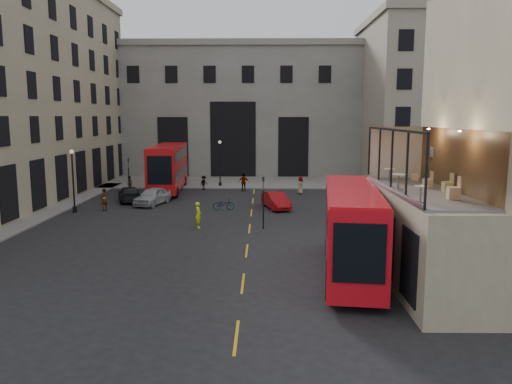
{
  "coord_description": "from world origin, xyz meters",
  "views": [
    {
      "loc": [
        -1.03,
        -23.35,
        8.06
      ],
      "look_at": [
        -1.5,
        10.02,
        3.0
      ],
      "focal_mm": 35.0,
      "sensor_mm": 36.0,
      "label": 1
    }
  ],
  "objects_px": {
    "street_lamp_b": "(220,166)",
    "bus_near": "(352,226)",
    "bicycle": "(223,204)",
    "car_b": "(276,201)",
    "cafe_table_far": "(389,173)",
    "cyclist": "(198,215)",
    "pedestrian_d": "(300,185)",
    "cafe_chair_b": "(448,186)",
    "pedestrian_c": "(244,182)",
    "pedestrian_e": "(104,200)",
    "street_lamp_a": "(73,185)",
    "cafe_chair_a": "(454,192)",
    "traffic_light_far": "(129,171)",
    "car_a": "(152,196)",
    "cafe_table_near": "(421,191)",
    "pedestrian_a": "(130,184)",
    "car_c": "(129,194)",
    "pedestrian_b": "(204,183)",
    "cafe_chair_c": "(428,183)",
    "cafe_chair_d": "(415,176)",
    "traffic_light_near": "(263,196)",
    "bus_far": "(168,165)",
    "cafe_table_mid": "(399,179)"
  },
  "relations": [
    {
      "from": "pedestrian_b",
      "to": "pedestrian_e",
      "type": "relative_size",
      "value": 0.82
    },
    {
      "from": "traffic_light_far",
      "to": "cafe_table_near",
      "type": "height_order",
      "value": "cafe_table_near"
    },
    {
      "from": "street_lamp_a",
      "to": "car_b",
      "type": "relative_size",
      "value": 1.21
    },
    {
      "from": "street_lamp_b",
      "to": "cyclist",
      "type": "bearing_deg",
      "value": -89.35
    },
    {
      "from": "traffic_light_far",
      "to": "pedestrian_c",
      "type": "distance_m",
      "value": 12.21
    },
    {
      "from": "cyclist",
      "to": "bus_near",
      "type": "bearing_deg",
      "value": -155.64
    },
    {
      "from": "bus_far",
      "to": "bicycle",
      "type": "distance_m",
      "value": 12.91
    },
    {
      "from": "cafe_table_near",
      "to": "car_b",
      "type": "bearing_deg",
      "value": 102.83
    },
    {
      "from": "bus_near",
      "to": "bicycle",
      "type": "relative_size",
      "value": 6.16
    },
    {
      "from": "car_b",
      "to": "cafe_chair_c",
      "type": "xyz_separation_m",
      "value": [
        6.96,
        -18.97,
        4.12
      ]
    },
    {
      "from": "street_lamp_b",
      "to": "pedestrian_e",
      "type": "height_order",
      "value": "street_lamp_b"
    },
    {
      "from": "bicycle",
      "to": "street_lamp_b",
      "type": "bearing_deg",
      "value": -3.16
    },
    {
      "from": "car_a",
      "to": "car_b",
      "type": "relative_size",
      "value": 1.07
    },
    {
      "from": "traffic_light_far",
      "to": "cafe_table_near",
      "type": "xyz_separation_m",
      "value": [
        20.41,
        -31.18,
        2.62
      ]
    },
    {
      "from": "car_c",
      "to": "cafe_chair_d",
      "type": "distance_m",
      "value": 29.22
    },
    {
      "from": "street_lamp_a",
      "to": "cafe_table_far",
      "type": "distance_m",
      "value": 27.28
    },
    {
      "from": "bicycle",
      "to": "cafe_table_near",
      "type": "relative_size",
      "value": 2.77
    },
    {
      "from": "street_lamp_b",
      "to": "bus_near",
      "type": "xyz_separation_m",
      "value": [
        9.5,
        -32.44,
        0.13
      ]
    },
    {
      "from": "pedestrian_c",
      "to": "pedestrian_e",
      "type": "bearing_deg",
      "value": 43.24
    },
    {
      "from": "pedestrian_a",
      "to": "pedestrian_c",
      "type": "height_order",
      "value": "pedestrian_c"
    },
    {
      "from": "traffic_light_near",
      "to": "pedestrian_d",
      "type": "height_order",
      "value": "traffic_light_near"
    },
    {
      "from": "traffic_light_far",
      "to": "car_a",
      "type": "relative_size",
      "value": 0.81
    },
    {
      "from": "street_lamp_a",
      "to": "cafe_chair_a",
      "type": "relative_size",
      "value": 5.47
    },
    {
      "from": "cafe_table_near",
      "to": "traffic_light_near",
      "type": "bearing_deg",
      "value": 112.89
    },
    {
      "from": "cafe_table_far",
      "to": "cafe_chair_b",
      "type": "bearing_deg",
      "value": -60.78
    },
    {
      "from": "traffic_light_far",
      "to": "pedestrian_b",
      "type": "height_order",
      "value": "traffic_light_far"
    },
    {
      "from": "pedestrian_d",
      "to": "cafe_chair_a",
      "type": "distance_m",
      "value": 31.46
    },
    {
      "from": "pedestrian_a",
      "to": "cafe_table_near",
      "type": "xyz_separation_m",
      "value": [
        20.92,
        -33.33,
        4.22
      ]
    },
    {
      "from": "cyclist",
      "to": "pedestrian_b",
      "type": "distance_m",
      "value": 19.12
    },
    {
      "from": "street_lamp_a",
      "to": "pedestrian_a",
      "type": "xyz_separation_m",
      "value": [
        1.49,
        12.16,
        -1.57
      ]
    },
    {
      "from": "pedestrian_c",
      "to": "cyclist",
      "type": "bearing_deg",
      "value": 80.26
    },
    {
      "from": "car_c",
      "to": "cafe_table_far",
      "type": "height_order",
      "value": "cafe_table_far"
    },
    {
      "from": "cafe_table_far",
      "to": "cafe_chair_d",
      "type": "bearing_deg",
      "value": 26.96
    },
    {
      "from": "cafe_table_near",
      "to": "cafe_table_far",
      "type": "bearing_deg",
      "value": 87.25
    },
    {
      "from": "traffic_light_near",
      "to": "street_lamp_a",
      "type": "distance_m",
      "value": 17.09
    },
    {
      "from": "cafe_table_far",
      "to": "cafe_chair_b",
      "type": "distance_m",
      "value": 3.85
    },
    {
      "from": "traffic_light_near",
      "to": "cafe_table_mid",
      "type": "height_order",
      "value": "cafe_table_mid"
    },
    {
      "from": "cafe_table_far",
      "to": "car_b",
      "type": "bearing_deg",
      "value": 108.31
    },
    {
      "from": "street_lamp_a",
      "to": "bus_near",
      "type": "height_order",
      "value": "street_lamp_a"
    },
    {
      "from": "car_b",
      "to": "pedestrian_e",
      "type": "xyz_separation_m",
      "value": [
        -14.88,
        -1.13,
        0.23
      ]
    },
    {
      "from": "car_a",
      "to": "cafe_chair_d",
      "type": "relative_size",
      "value": 5.9
    },
    {
      "from": "car_c",
      "to": "pedestrian_b",
      "type": "height_order",
      "value": "pedestrian_b"
    },
    {
      "from": "pedestrian_b",
      "to": "cafe_table_far",
      "type": "relative_size",
      "value": 2.15
    },
    {
      "from": "bicycle",
      "to": "car_b",
      "type": "bearing_deg",
      "value": -91.75
    },
    {
      "from": "bus_near",
      "to": "cyclist",
      "type": "xyz_separation_m",
      "value": [
        -9.25,
        10.72,
        -1.56
      ]
    },
    {
      "from": "bus_far",
      "to": "pedestrian_d",
      "type": "bearing_deg",
      "value": -6.78
    },
    {
      "from": "cyclist",
      "to": "pedestrian_a",
      "type": "height_order",
      "value": "cyclist"
    },
    {
      "from": "street_lamp_b",
      "to": "pedestrian_b",
      "type": "relative_size",
      "value": 3.42
    },
    {
      "from": "cyclist",
      "to": "pedestrian_c",
      "type": "bearing_deg",
      "value": -24.72
    },
    {
      "from": "cyclist",
      "to": "pedestrian_d",
      "type": "relative_size",
      "value": 1.06
    }
  ]
}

